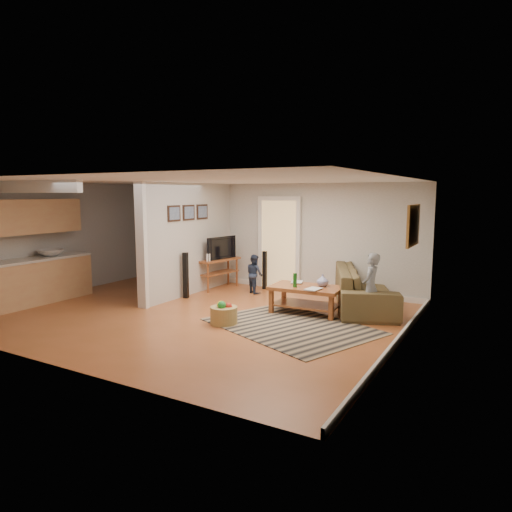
# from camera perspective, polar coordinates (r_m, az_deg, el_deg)

# --- Properties ---
(ground) EXTENTS (7.50, 7.50, 0.00)m
(ground) POSITION_cam_1_polar(r_m,az_deg,el_deg) (8.76, -7.62, -7.24)
(ground) COLOR #975126
(ground) RESTS_ON ground
(room_shell) EXTENTS (7.54, 6.02, 2.52)m
(room_shell) POSITION_cam_1_polar(r_m,az_deg,el_deg) (9.50, -11.37, 2.78)
(room_shell) COLOR #B3B1AC
(room_shell) RESTS_ON ground
(area_rug) EXTENTS (3.27, 2.87, 0.01)m
(area_rug) POSITION_cam_1_polar(r_m,az_deg,el_deg) (7.94, 4.41, -8.74)
(area_rug) COLOR black
(area_rug) RESTS_ON ground
(sofa) EXTENTS (1.98, 2.88, 0.78)m
(sofa) POSITION_cam_1_polar(r_m,az_deg,el_deg) (9.53, 13.29, -6.15)
(sofa) COLOR #484024
(sofa) RESTS_ON ground
(coffee_table) EXTENTS (1.37, 0.85, 0.79)m
(coffee_table) POSITION_cam_1_polar(r_m,az_deg,el_deg) (8.74, 6.43, -4.52)
(coffee_table) COLOR brown
(coffee_table) RESTS_ON ground
(tv_console) EXTENTS (0.62, 1.21, 0.99)m
(tv_console) POSITION_cam_1_polar(r_m,az_deg,el_deg) (10.91, -4.70, -0.68)
(tv_console) COLOR brown
(tv_console) RESTS_ON ground
(speaker_left) EXTENTS (0.12, 0.12, 1.00)m
(speaker_left) POSITION_cam_1_polar(r_m,az_deg,el_deg) (10.03, -8.79, -2.41)
(speaker_left) COLOR black
(speaker_left) RESTS_ON ground
(speaker_right) EXTENTS (0.10, 0.10, 0.91)m
(speaker_right) POSITION_cam_1_polar(r_m,az_deg,el_deg) (10.87, 1.09, -1.77)
(speaker_right) COLOR black
(speaker_right) RESTS_ON ground
(toy_basket) EXTENTS (0.47, 0.47, 0.42)m
(toy_basket) POSITION_cam_1_polar(r_m,az_deg,el_deg) (8.04, -4.04, -7.28)
(toy_basket) COLOR olive
(toy_basket) RESTS_ON ground
(child) EXTENTS (0.31, 0.46, 1.23)m
(child) POSITION_cam_1_polar(r_m,az_deg,el_deg) (8.50, 14.01, -7.88)
(child) COLOR gray
(child) RESTS_ON ground
(toddler) EXTENTS (0.54, 0.51, 0.89)m
(toddler) POSITION_cam_1_polar(r_m,az_deg,el_deg) (10.51, -0.19, -4.63)
(toddler) COLOR #212D46
(toddler) RESTS_ON ground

